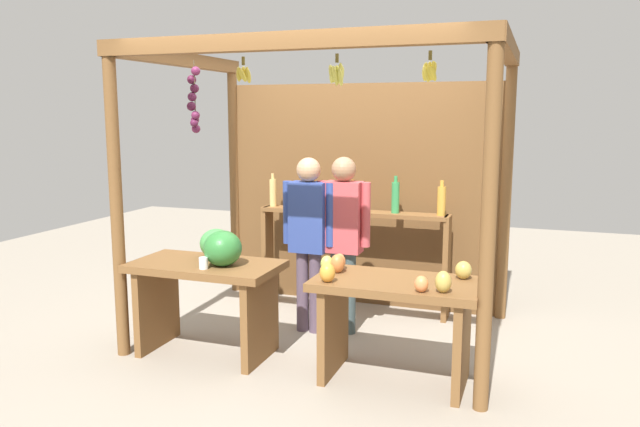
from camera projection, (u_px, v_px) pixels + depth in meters
name	position (u px, v px, depth m)	size (l,w,h in m)	color
ground_plane	(328.00, 334.00, 5.48)	(12.00, 12.00, 0.00)	gray
market_stall	(344.00, 167.00, 5.67)	(2.94, 2.09, 2.48)	brown
fruit_counter_left	(211.00, 276.00, 4.95)	(1.19, 0.69, 1.04)	brown
fruit_counter_right	(395.00, 307.00, 4.44)	(1.20, 0.64, 0.91)	brown
bottle_shelf_unit	(354.00, 232.00, 6.04)	(1.89, 0.22, 1.36)	brown
vendor_man	(309.00, 229.00, 5.42)	(0.48, 0.21, 1.56)	#534253
vendor_woman	(343.00, 229.00, 5.38)	(0.48, 0.21, 1.57)	#394849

